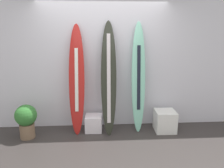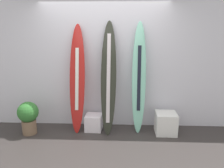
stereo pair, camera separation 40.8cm
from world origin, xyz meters
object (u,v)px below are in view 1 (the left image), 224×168
(surfboard_charcoal, at_px, (109,78))
(surfboard_seafoam, at_px, (138,78))
(surfboard_crimson, at_px, (77,80))
(display_block_left, at_px, (94,123))
(display_block_center, at_px, (165,121))
(potted_plant, at_px, (26,119))

(surfboard_charcoal, bearing_deg, surfboard_seafoam, 5.13)
(surfboard_charcoal, bearing_deg, surfboard_crimson, 177.03)
(surfboard_crimson, bearing_deg, display_block_left, -2.55)
(surfboard_crimson, relative_size, surfboard_seafoam, 0.98)
(surfboard_charcoal, relative_size, display_block_left, 6.37)
(surfboard_crimson, bearing_deg, surfboard_seafoam, 0.99)
(display_block_left, relative_size, display_block_center, 0.81)
(display_block_left, xyz_separation_m, display_block_center, (1.42, -0.09, 0.05))
(surfboard_crimson, bearing_deg, potted_plant, -166.14)
(potted_plant, bearing_deg, surfboard_seafoam, 6.72)
(surfboard_charcoal, height_order, display_block_left, surfboard_charcoal)
(surfboard_seafoam, height_order, potted_plant, surfboard_seafoam)
(surfboard_seafoam, bearing_deg, surfboard_crimson, -179.01)
(surfboard_charcoal, distance_m, potted_plant, 1.71)
(surfboard_charcoal, height_order, potted_plant, surfboard_charcoal)
(surfboard_crimson, xyz_separation_m, surfboard_seafoam, (1.19, 0.02, 0.01))
(potted_plant, bearing_deg, surfboard_charcoal, 7.32)
(display_block_left, relative_size, potted_plant, 0.53)
(surfboard_seafoam, distance_m, potted_plant, 2.24)
(surfboard_crimson, height_order, display_block_left, surfboard_crimson)
(surfboard_charcoal, bearing_deg, display_block_left, 176.62)
(display_block_left, distance_m, potted_plant, 1.27)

